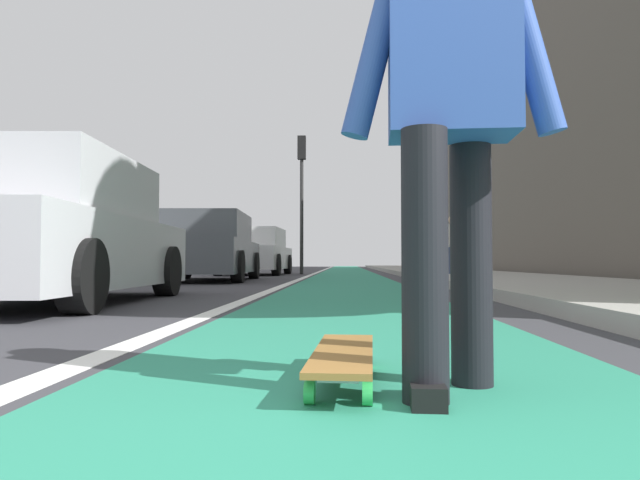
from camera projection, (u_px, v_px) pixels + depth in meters
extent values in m
plane|color=#38383D|center=(349.00, 284.00, 10.66)|extent=(80.00, 80.00, 0.00)
cube|color=#288466|center=(347.00, 271.00, 24.63)|extent=(56.00, 2.01, 0.00)
cube|color=silver|center=(315.00, 273.00, 20.69)|extent=(52.00, 0.16, 0.01)
cube|color=#9E9B93|center=(444.00, 273.00, 18.51)|extent=(52.00, 3.20, 0.13)
cube|color=#615A50|center=(488.00, 169.00, 22.55)|extent=(40.00, 1.20, 8.15)
cylinder|color=green|center=(326.00, 358.00, 2.29)|extent=(0.07, 0.03, 0.07)
cylinder|color=green|center=(369.00, 359.00, 2.27)|extent=(0.07, 0.03, 0.07)
cylinder|color=green|center=(310.00, 393.00, 1.69)|extent=(0.07, 0.03, 0.07)
cylinder|color=green|center=(368.00, 394.00, 1.67)|extent=(0.07, 0.03, 0.07)
cube|color=silver|center=(347.00, 347.00, 2.28)|extent=(0.07, 0.12, 0.02)
cube|color=silver|center=(338.00, 377.00, 1.68)|extent=(0.07, 0.12, 0.02)
cube|color=olive|center=(344.00, 353.00, 1.98)|extent=(0.85, 0.24, 0.02)
cylinder|color=black|center=(425.00, 265.00, 1.72)|extent=(0.14, 0.14, 0.82)
cylinder|color=black|center=(471.00, 265.00, 1.96)|extent=(0.14, 0.14, 0.82)
cube|color=black|center=(426.00, 391.00, 1.71)|extent=(0.26, 0.11, 0.07)
cube|color=#2D4C99|center=(451.00, 45.00, 1.86)|extent=(0.26, 0.41, 0.60)
cylinder|color=#2D4C99|center=(377.00, 48.00, 1.88)|extent=(0.10, 0.24, 0.60)
cylinder|color=#2D4C99|center=(528.00, 43.00, 1.83)|extent=(0.10, 0.24, 0.60)
cube|color=silver|center=(54.00, 252.00, 5.83)|extent=(4.16, 1.88, 0.70)
cube|color=silver|center=(49.00, 187.00, 5.70)|extent=(2.31, 1.67, 0.60)
cube|color=#4C606B|center=(93.00, 199.00, 6.82)|extent=(0.11, 1.50, 0.51)
cylinder|color=black|center=(36.00, 271.00, 7.08)|extent=(0.62, 0.25, 0.61)
cylinder|color=black|center=(167.00, 271.00, 7.08)|extent=(0.62, 0.25, 0.61)
cylinder|color=black|center=(82.00, 276.00, 4.55)|extent=(0.62, 0.25, 0.61)
cube|color=#4C5156|center=(209.00, 257.00, 12.76)|extent=(4.57, 1.98, 0.70)
cube|color=#4C5156|center=(208.00, 227.00, 12.63)|extent=(2.54, 1.75, 0.60)
cube|color=#4C606B|center=(218.00, 230.00, 13.87)|extent=(0.11, 1.57, 0.51)
cylinder|color=black|center=(185.00, 266.00, 14.14)|extent=(0.66, 0.25, 0.65)
cylinder|color=black|center=(254.00, 266.00, 14.14)|extent=(0.66, 0.25, 0.65)
cylinder|color=black|center=(152.00, 267.00, 11.35)|extent=(0.66, 0.25, 0.65)
cylinder|color=black|center=(238.00, 267.00, 11.35)|extent=(0.66, 0.25, 0.65)
cube|color=silver|center=(255.00, 258.00, 18.61)|extent=(4.43, 1.99, 0.70)
cube|color=silver|center=(254.00, 238.00, 18.49)|extent=(2.46, 1.79, 0.60)
cube|color=#4C606B|center=(261.00, 239.00, 19.69)|extent=(0.08, 1.65, 0.51)
cylinder|color=black|center=(237.00, 264.00, 20.02)|extent=(0.67, 0.24, 0.66)
cylinder|color=black|center=(288.00, 264.00, 19.90)|extent=(0.67, 0.24, 0.66)
cylinder|color=black|center=(218.00, 265.00, 17.31)|extent=(0.67, 0.24, 0.66)
cylinder|color=black|center=(276.00, 265.00, 17.19)|extent=(0.67, 0.24, 0.66)
cylinder|color=#2D2D2D|center=(302.00, 216.00, 19.63)|extent=(0.12, 0.12, 3.93)
cube|color=black|center=(302.00, 148.00, 19.72)|extent=(0.24, 0.28, 0.80)
sphere|color=red|center=(302.00, 141.00, 19.86)|extent=(0.16, 0.16, 0.16)
sphere|color=#392907|center=(302.00, 148.00, 19.85)|extent=(0.16, 0.16, 0.16)
sphere|color=black|center=(302.00, 156.00, 19.84)|extent=(0.16, 0.16, 0.16)
cylinder|color=#384260|center=(456.00, 263.00, 13.83)|extent=(0.13, 0.13, 0.77)
cylinder|color=#384260|center=(451.00, 263.00, 13.60)|extent=(0.13, 0.13, 0.77)
cube|color=black|center=(456.00, 278.00, 13.82)|extent=(0.24, 0.09, 0.07)
cube|color=silver|center=(453.00, 236.00, 13.75)|extent=(0.22, 0.37, 0.56)
cylinder|color=silver|center=(462.00, 236.00, 13.74)|extent=(0.08, 0.22, 0.56)
cylinder|color=silver|center=(443.00, 236.00, 13.76)|extent=(0.08, 0.22, 0.56)
sphere|color=tan|center=(453.00, 220.00, 13.77)|extent=(0.21, 0.21, 0.21)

